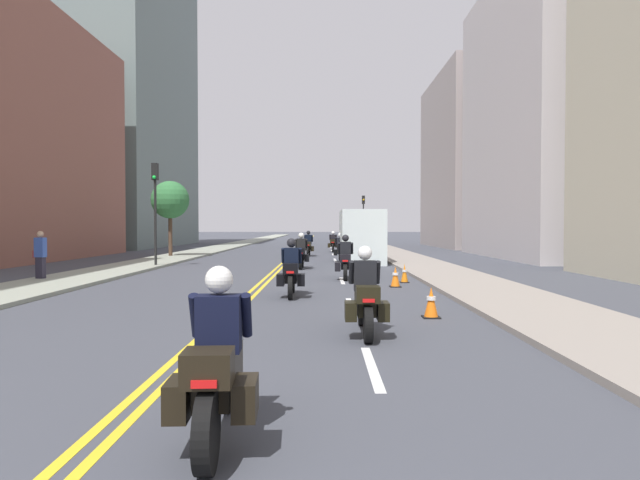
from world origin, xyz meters
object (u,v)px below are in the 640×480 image
pedestrian_0 (40,256)px  traffic_cone_0 (431,303)px  traffic_cone_2 (405,273)px  motorcycle_3 (345,262)px  motorcycle_6 (308,246)px  motorcycle_2 (291,273)px  traffic_cone_1 (395,277)px  motorcycle_4 (301,254)px  traffic_light_far (363,212)px  motorcycle_5 (340,249)px  motorcycle_7 (333,243)px  parked_truck (360,239)px  traffic_light_near (155,196)px  street_tree_0 (170,200)px  motorcycle_1 (365,300)px  motorcycle_0 (218,371)px

pedestrian_0 → traffic_cone_0: bearing=160.7°
traffic_cone_2 → traffic_cone_0: bearing=-94.0°
motorcycle_3 → motorcycle_6: size_ratio=0.98×
motorcycle_2 → traffic_cone_1: size_ratio=3.28×
motorcycle_3 → motorcycle_6: motorcycle_6 is taller
motorcycle_4 → traffic_light_far: 27.54m
motorcycle_2 → pedestrian_0: (-9.10, 3.99, 0.27)m
traffic_cone_0 → traffic_light_far: (1.52, 40.39, 3.02)m
motorcycle_6 → motorcycle_5: bearing=-67.3°
motorcycle_6 → traffic_cone_2: motorcycle_6 is taller
motorcycle_2 → pedestrian_0: bearing=155.3°
motorcycle_7 → traffic_cone_0: (1.57, -29.75, -0.33)m
traffic_cone_0 → pedestrian_0: size_ratio=0.37×
traffic_cone_1 → parked_truck: 12.25m
traffic_light_far → traffic_cone_1: bearing=-92.5°
motorcycle_2 → traffic_cone_1: 4.03m
traffic_light_near → pedestrian_0: (-2.01, -6.69, -2.46)m
motorcycle_4 → street_tree_0: size_ratio=0.45×
motorcycle_1 → motorcycle_7: size_ratio=0.99×
traffic_cone_0 → motorcycle_1: bearing=-130.1°
motorcycle_7 → traffic_cone_0: bearing=-84.0°
motorcycle_5 → traffic_cone_0: motorcycle_5 is taller
motorcycle_5 → parked_truck: size_ratio=0.35×
motorcycle_0 → motorcycle_6: (-0.02, 30.59, 0.03)m
motorcycle_0 → street_tree_0: bearing=103.6°
motorcycle_0 → traffic_light_far: (4.79, 47.10, 2.70)m
motorcycle_7 → parked_truck: size_ratio=0.35×
traffic_cone_0 → street_tree_0: 25.32m
motorcycle_3 → motorcycle_7: 21.25m
traffic_cone_2 → traffic_light_near: size_ratio=0.13×
motorcycle_1 → parked_truck: (1.27, 19.95, 0.63)m
motorcycle_0 → traffic_light_near: bearing=105.6°
motorcycle_6 → traffic_light_far: bearing=76.0°
traffic_cone_2 → traffic_light_near: traffic_light_near is taller
traffic_cone_1 → pedestrian_0: (-12.32, 1.58, 0.60)m
motorcycle_1 → motorcycle_5: size_ratio=1.00×
motorcycle_3 → pedestrian_0: pedestrian_0 is taller
traffic_cone_1 → pedestrian_0: 12.43m
traffic_light_near → street_tree_0: size_ratio=1.04×
motorcycle_3 → motorcycle_7: bearing=93.0°
motorcycle_3 → traffic_light_far: size_ratio=0.44×
motorcycle_3 → motorcycle_4: bearing=113.4°
motorcycle_2 → pedestrian_0: 9.94m
motorcycle_3 → motorcycle_7: motorcycle_3 is taller
traffic_light_near → street_tree_0: traffic_light_near is taller
motorcycle_3 → parked_truck: (1.21, 9.61, 0.62)m
traffic_cone_0 → traffic_light_near: (-10.29, 14.16, 3.06)m
traffic_cone_2 → traffic_light_far: size_ratio=0.13×
motorcycle_1 → motorcycle_2: (-1.65, 5.33, 0.02)m
motorcycle_4 → traffic_cone_0: 13.82m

